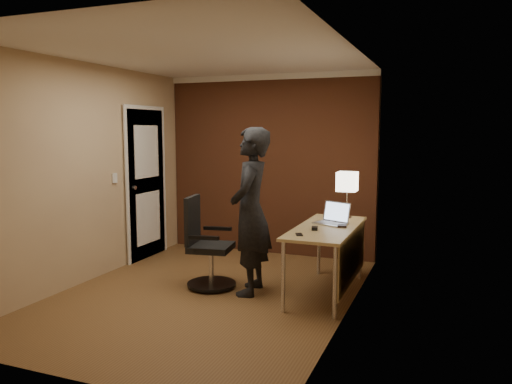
# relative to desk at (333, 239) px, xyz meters

# --- Properties ---
(room) EXTENTS (4.00, 4.00, 4.00)m
(room) POSITION_rel_desk_xyz_m (-1.53, 1.07, 0.77)
(room) COLOR brown
(room) RESTS_ON ground
(desk) EXTENTS (0.60, 1.50, 0.73)m
(desk) POSITION_rel_desk_xyz_m (0.00, 0.00, 0.00)
(desk) COLOR tan
(desk) RESTS_ON ground
(desk_lamp) EXTENTS (0.22, 0.22, 0.54)m
(desk_lamp) POSITION_rel_desk_xyz_m (0.02, 0.58, 0.55)
(desk_lamp) COLOR silver
(desk_lamp) RESTS_ON desk
(laptop) EXTENTS (0.41, 0.37, 0.23)m
(laptop) POSITION_rel_desk_xyz_m (-0.05, 0.19, 0.19)
(laptop) COLOR silver
(laptop) RESTS_ON desk
(mouse) EXTENTS (0.08, 0.11, 0.03)m
(mouse) POSITION_rel_desk_xyz_m (-0.14, -0.22, 0.14)
(mouse) COLOR black
(mouse) RESTS_ON desk
(phone) EXTENTS (0.10, 0.13, 0.01)m
(phone) POSITION_rel_desk_xyz_m (-0.22, -0.51, 0.13)
(phone) COLOR black
(phone) RESTS_ON desk
(wallet) EXTENTS (0.11, 0.12, 0.02)m
(wallet) POSITION_rel_desk_xyz_m (0.08, 0.04, 0.14)
(wallet) COLOR black
(wallet) RESTS_ON desk
(office_chair) EXTENTS (0.54, 0.60, 1.00)m
(office_chair) POSITION_rel_desk_xyz_m (-1.37, -0.26, -0.16)
(office_chair) COLOR black
(office_chair) RESTS_ON ground
(person) EXTENTS (0.52, 0.71, 1.77)m
(person) POSITION_rel_desk_xyz_m (-0.83, -0.25, 0.28)
(person) COLOR black
(person) RESTS_ON ground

